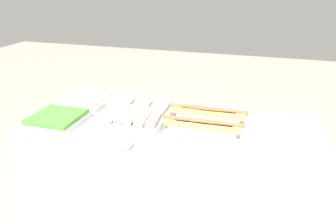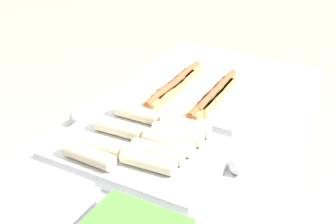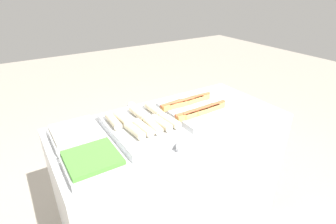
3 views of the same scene
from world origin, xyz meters
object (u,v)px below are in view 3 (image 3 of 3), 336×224
object	(u,v)px
tray_side_front	(93,162)
serving_spoon_near	(179,148)
tray_hotdogs	(193,110)
serving_spoon_far	(130,106)
tray_side_back	(76,134)
tray_wraps	(142,126)

from	to	relation	value
tray_side_front	serving_spoon_near	world-z (taller)	tray_side_front
tray_side_front	tray_hotdogs	bearing A→B (deg)	14.06
tray_side_front	serving_spoon_far	distance (m)	0.66
tray_hotdogs	serving_spoon_far	world-z (taller)	tray_hotdogs
tray_side_back	serving_spoon_far	xyz separation A→B (m)	(0.43, 0.19, -0.01)
serving_spoon_near	tray_hotdogs	bearing A→B (deg)	43.24
tray_hotdogs	tray_side_front	xyz separation A→B (m)	(-0.77, -0.19, -0.01)
tray_side_back	tray_side_front	bearing A→B (deg)	-90.00
tray_hotdogs	serving_spoon_near	world-z (taller)	tray_hotdogs
tray_wraps	tray_side_back	distance (m)	0.39
tray_hotdogs	tray_wraps	distance (m)	0.40
tray_wraps	serving_spoon_near	world-z (taller)	tray_wraps
serving_spoon_far	tray_hotdogs	bearing A→B (deg)	-42.93
serving_spoon_far	serving_spoon_near	bearing A→B (deg)	-89.70
tray_side_front	serving_spoon_near	xyz separation A→B (m)	(0.44, -0.12, -0.01)
tray_side_front	serving_spoon_near	bearing A→B (deg)	-15.01
tray_side_back	serving_spoon_near	xyz separation A→B (m)	(0.44, -0.43, -0.01)
tray_wraps	serving_spoon_far	xyz separation A→B (m)	(0.07, 0.31, -0.01)
tray_side_back	serving_spoon_far	world-z (taller)	tray_side_back
serving_spoon_far	tray_wraps	bearing A→B (deg)	-101.83
serving_spoon_near	tray_side_back	bearing A→B (deg)	135.71
tray_side_front	tray_side_back	distance (m)	0.31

